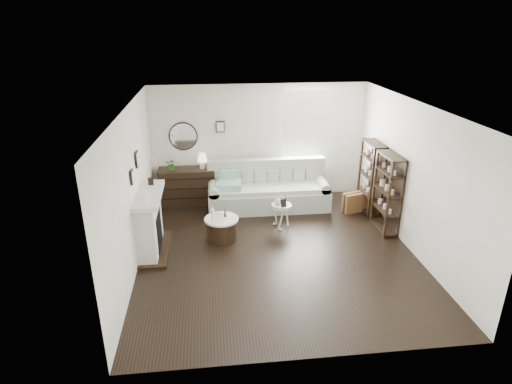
{
  "coord_description": "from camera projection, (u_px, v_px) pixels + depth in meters",
  "views": [
    {
      "loc": [
        -1.18,
        -6.91,
        4.03
      ],
      "look_at": [
        -0.3,
        0.8,
        0.89
      ],
      "focal_mm": 30.0,
      "sensor_mm": 36.0,
      "label": 1
    }
  ],
  "objects": [
    {
      "name": "room",
      "position": [
        291.0,
        132.0,
        9.96
      ],
      "size": [
        5.5,
        5.5,
        5.5
      ],
      "color": "black",
      "rests_on": "ground"
    },
    {
      "name": "flask_ped",
      "position": [
        278.0,
        199.0,
        8.7
      ],
      "size": [
        0.14,
        0.14,
        0.26
      ],
      "primitive_type": null,
      "color": "silver",
      "rests_on": "pedestal_table"
    },
    {
      "name": "sofa",
      "position": [
        268.0,
        192.0,
        9.8
      ],
      "size": [
        2.72,
        0.94,
        1.06
      ],
      "color": "#A3AB99",
      "rests_on": "ground"
    },
    {
      "name": "card_frame_drum",
      "position": [
        219.0,
        217.0,
        8.06
      ],
      "size": [
        0.15,
        0.06,
        0.19
      ],
      "primitive_type": "cube",
      "rotation": [
        -0.21,
        0.0,
        -0.04
      ],
      "color": "white",
      "rests_on": "drum_table"
    },
    {
      "name": "fireplace",
      "position": [
        150.0,
        224.0,
        7.83
      ],
      "size": [
        0.5,
        1.4,
        1.84
      ],
      "color": "silver",
      "rests_on": "ground"
    },
    {
      "name": "shelf_unit_near",
      "position": [
        387.0,
        193.0,
        8.54
      ],
      "size": [
        0.3,
        0.8,
        1.6
      ],
      "color": "black",
      "rests_on": "ground"
    },
    {
      "name": "pedestal_table",
      "position": [
        281.0,
        206.0,
        8.76
      ],
      "size": [
        0.42,
        0.42,
        0.51
      ],
      "rotation": [
        0.0,
        0.0,
        -0.18
      ],
      "color": "silver",
      "rests_on": "ground"
    },
    {
      "name": "eiffel_drum",
      "position": [
        225.0,
        212.0,
        8.27
      ],
      "size": [
        0.14,
        0.14,
        0.2
      ],
      "primitive_type": null,
      "rotation": [
        0.0,
        0.0,
        -0.28
      ],
      "color": "black",
      "rests_on": "drum_table"
    },
    {
      "name": "suitcase",
      "position": [
        357.0,
        202.0,
        9.61
      ],
      "size": [
        0.69,
        0.39,
        0.44
      ],
      "primitive_type": "cube",
      "rotation": [
        0.0,
        0.0,
        0.28
      ],
      "color": "brown",
      "rests_on": "ground"
    },
    {
      "name": "card_frame_ped",
      "position": [
        283.0,
        203.0,
        8.61
      ],
      "size": [
        0.13,
        0.08,
        0.16
      ],
      "primitive_type": "cube",
      "rotation": [
        -0.21,
        0.0,
        0.28
      ],
      "color": "black",
      "rests_on": "pedestal_table"
    },
    {
      "name": "quilt",
      "position": [
        229.0,
        185.0,
        9.48
      ],
      "size": [
        0.59,
        0.5,
        0.14
      ],
      "primitive_type": "cube",
      "rotation": [
        0.0,
        0.0,
        -0.09
      ],
      "color": "#24866A",
      "rests_on": "sofa"
    },
    {
      "name": "drum_table",
      "position": [
        222.0,
        229.0,
        8.34
      ],
      "size": [
        0.66,
        0.66,
        0.46
      ],
      "rotation": [
        0.0,
        0.0,
        -0.13
      ],
      "color": "black",
      "rests_on": "ground"
    },
    {
      "name": "table_lamp",
      "position": [
        202.0,
        161.0,
        9.75
      ],
      "size": [
        0.29,
        0.29,
        0.35
      ],
      "primitive_type": null,
      "rotation": [
        0.0,
        0.0,
        0.43
      ],
      "color": "white",
      "rests_on": "dresser"
    },
    {
      "name": "potted_plant",
      "position": [
        172.0,
        164.0,
        9.64
      ],
      "size": [
        0.31,
        0.28,
        0.28
      ],
      "primitive_type": "imported",
      "rotation": [
        0.0,
        0.0,
        -0.32
      ],
      "color": "#29621C",
      "rests_on": "dresser"
    },
    {
      "name": "eiffel_ped",
      "position": [
        285.0,
        200.0,
        8.74
      ],
      "size": [
        0.11,
        0.11,
        0.18
      ],
      "primitive_type": null,
      "rotation": [
        0.0,
        0.0,
        0.03
      ],
      "color": "black",
      "rests_on": "pedestal_table"
    },
    {
      "name": "dresser",
      "position": [
        187.0,
        186.0,
        9.93
      ],
      "size": [
        1.27,
        0.55,
        0.85
      ],
      "color": "black",
      "rests_on": "ground"
    },
    {
      "name": "shelf_unit_far",
      "position": [
        371.0,
        178.0,
        9.37
      ],
      "size": [
        0.3,
        0.8,
        1.6
      ],
      "color": "black",
      "rests_on": "ground"
    },
    {
      "name": "bottle_drum",
      "position": [
        213.0,
        214.0,
        8.12
      ],
      "size": [
        0.07,
        0.07,
        0.29
      ],
      "primitive_type": "cylinder",
      "color": "silver",
      "rests_on": "drum_table"
    }
  ]
}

